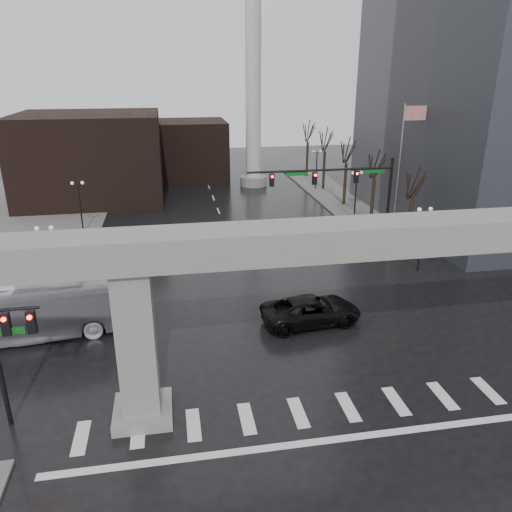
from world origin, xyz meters
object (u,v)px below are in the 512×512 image
(pickup_truck, at_px, (311,310))
(city_bus, at_px, (31,309))
(signal_mast_arm, at_px, (346,186))
(far_car, at_px, (227,230))

(pickup_truck, relative_size, city_bus, 0.48)
(city_bus, bearing_deg, signal_mast_arm, -71.55)
(city_bus, distance_m, far_car, 21.17)
(signal_mast_arm, xyz_separation_m, far_car, (-9.12, 6.11, -5.17))
(signal_mast_arm, distance_m, pickup_truck, 13.97)
(pickup_truck, height_order, city_bus, city_bus)
(pickup_truck, bearing_deg, far_car, 3.85)
(city_bus, xyz_separation_m, far_car, (13.42, 16.34, -1.11))
(pickup_truck, height_order, far_car, pickup_truck)
(signal_mast_arm, bearing_deg, far_car, 146.19)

